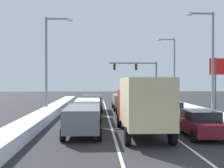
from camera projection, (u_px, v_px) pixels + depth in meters
name	position (u px, v px, depth m)	size (l,w,h in m)	color
ground_plane	(130.00, 120.00, 22.54)	(120.00, 120.00, 0.00)	#28282B
lane_stripe_between_right_lane_and_center_lane	(143.00, 114.00, 26.02)	(0.14, 37.39, 0.01)	silver
lane_stripe_between_center_lane_and_left_lane	(108.00, 115.00, 25.84)	(0.14, 37.39, 0.01)	silver
snow_bank_right_shoulder	(198.00, 111.00, 26.30)	(1.93, 37.39, 0.55)	silver
snow_bank_left_shoulder	(51.00, 111.00, 25.56)	(1.54, 37.39, 0.71)	silver
sedan_maroon_right_lane_nearest	(199.00, 123.00, 15.81)	(2.00, 4.50, 1.51)	maroon
sedan_silver_right_lane_second	(169.00, 110.00, 22.48)	(2.00, 4.50, 1.51)	#B7BABF
suv_black_right_lane_third	(154.00, 101.00, 29.04)	(2.16, 4.90, 1.67)	black
box_truck_center_lane_nearest	(142.00, 103.00, 16.00)	(2.53, 7.20, 3.36)	maroon
suv_green_center_lane_second	(129.00, 105.00, 24.31)	(2.16, 4.90, 1.67)	#1E5633
suv_tan_center_lane_third	(122.00, 100.00, 30.49)	(2.16, 4.90, 1.67)	#937F60
suv_gray_left_lane_nearest	(83.00, 118.00, 16.18)	(2.16, 4.90, 1.67)	slate
suv_white_left_lane_second	(88.00, 107.00, 22.44)	(2.16, 4.90, 1.67)	silver
suv_charcoal_left_lane_third	(92.00, 102.00, 28.86)	(2.16, 4.90, 1.67)	#38383D
traffic_light_gantry	(142.00, 72.00, 43.07)	(7.54, 0.47, 6.20)	slate
street_lamp_right_near	(209.00, 55.00, 24.56)	(2.66, 0.36, 9.35)	gray
street_lamp_right_mid	(172.00, 65.00, 38.16)	(2.66, 0.36, 9.07)	gray
street_lamp_left_mid	(50.00, 57.00, 26.17)	(2.66, 0.36, 9.25)	gray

